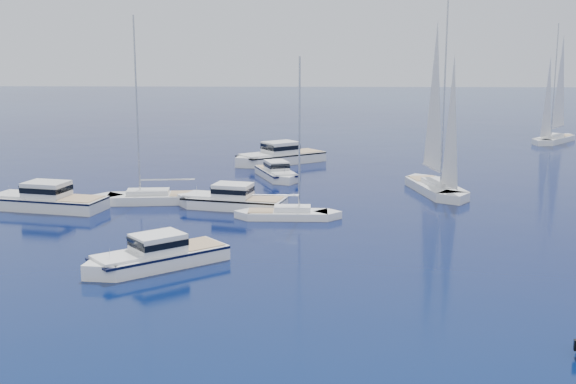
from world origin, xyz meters
name	(u,v)px	position (x,y,z in m)	size (l,w,h in m)	color
ground	(294,350)	(0.00, 0.00, 0.00)	(400.00, 400.00, 0.00)	#071F4A
motor_cruiser_left	(156,267)	(-8.43, 11.82, 0.00)	(2.91, 9.50, 2.49)	white
motor_cruiser_centre	(231,208)	(-5.78, 27.86, 0.00)	(2.95, 9.64, 2.53)	white
motor_cruiser_far_l	(45,209)	(-20.43, 26.98, 0.00)	(3.28, 10.71, 2.81)	silver
motor_cruiser_distant	(279,163)	(-3.00, 50.62, 0.00)	(3.53, 11.55, 3.03)	silver
motor_cruiser_horizon	(277,178)	(-2.74, 41.24, 0.00)	(2.55, 8.32, 2.19)	white
sailboat_mid_l	(154,202)	(-12.37, 29.72, 0.00)	(2.77, 10.64, 15.65)	silver
sailboat_centre	(288,218)	(-1.11, 24.42, 0.00)	(2.20, 8.46, 12.43)	white
sailboat_sails_r	(435,193)	(11.53, 34.73, 0.00)	(3.01, 11.57, 17.01)	silver
sailboat_sails_far	(554,142)	(32.76, 69.67, 0.00)	(2.84, 10.93, 16.06)	white
tender_grey_far	(61,205)	(-19.66, 28.42, 0.00)	(2.02, 3.68, 0.95)	black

